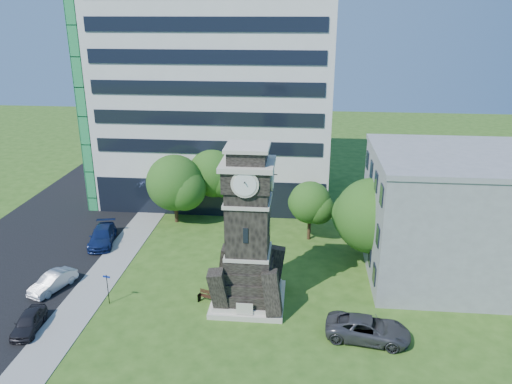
# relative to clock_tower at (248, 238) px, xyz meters

# --- Properties ---
(ground) EXTENTS (160.00, 160.00, 0.00)m
(ground) POSITION_rel_clock_tower_xyz_m (-3.00, -2.00, -5.28)
(ground) COLOR #305618
(ground) RESTS_ON ground
(sidewalk) EXTENTS (3.00, 70.00, 0.06)m
(sidewalk) POSITION_rel_clock_tower_xyz_m (-12.50, 3.00, -5.25)
(sidewalk) COLOR gray
(sidewalk) RESTS_ON ground
(street) EXTENTS (14.00, 80.00, 0.02)m
(street) POSITION_rel_clock_tower_xyz_m (-21.00, 3.00, -5.27)
(street) COLOR black
(street) RESTS_ON ground
(clock_tower) EXTENTS (5.40, 5.40, 12.22)m
(clock_tower) POSITION_rel_clock_tower_xyz_m (0.00, 0.00, 0.00)
(clock_tower) COLOR beige
(clock_tower) RESTS_ON ground
(office_tall) EXTENTS (26.20, 15.11, 28.60)m
(office_tall) POSITION_rel_clock_tower_xyz_m (-6.20, 23.84, 8.94)
(office_tall) COLOR white
(office_tall) RESTS_ON ground
(office_low) EXTENTS (15.20, 12.20, 10.40)m
(office_low) POSITION_rel_clock_tower_xyz_m (16.97, 6.00, -0.07)
(office_low) COLOR #9C9FA1
(office_low) RESTS_ON ground
(car_street_south) EXTENTS (2.00, 3.93, 1.28)m
(car_street_south) POSITION_rel_clock_tower_xyz_m (-14.66, -5.06, -4.64)
(car_street_south) COLOR black
(car_street_south) RESTS_ON ground
(car_street_mid) EXTENTS (2.70, 4.34, 1.35)m
(car_street_mid) POSITION_rel_clock_tower_xyz_m (-15.57, 0.21, -4.61)
(car_street_mid) COLOR #B8BAC0
(car_street_mid) RESTS_ON ground
(car_street_north) EXTENTS (3.20, 5.59, 1.52)m
(car_street_north) POSITION_rel_clock_tower_xyz_m (-14.88, 8.66, -4.52)
(car_street_north) COLOR navy
(car_street_north) RESTS_ON ground
(car_east_lot) EXTENTS (5.94, 3.42, 1.56)m
(car_east_lot) POSITION_rel_clock_tower_xyz_m (8.47, -3.81, -4.50)
(car_east_lot) COLOR #414145
(car_east_lot) RESTS_ON ground
(park_bench) EXTENTS (1.64, 0.44, 0.85)m
(park_bench) POSITION_rel_clock_tower_xyz_m (-2.95, -0.28, -4.83)
(park_bench) COLOR black
(park_bench) RESTS_ON ground
(street_sign) EXTENTS (0.58, 0.06, 2.42)m
(street_sign) POSITION_rel_clock_tower_xyz_m (-10.42, -1.31, -3.76)
(street_sign) COLOR black
(street_sign) RESTS_ON ground
(tree_nw) EXTENTS (6.31, 5.74, 7.19)m
(tree_nw) POSITION_rel_clock_tower_xyz_m (-9.09, 14.43, -1.13)
(tree_nw) COLOR #332114
(tree_nw) RESTS_ON ground
(tree_nc) EXTENTS (6.09, 5.54, 7.52)m
(tree_nc) POSITION_rel_clock_tower_xyz_m (-5.44, 17.29, -0.73)
(tree_nc) COLOR #332114
(tree_nc) RESTS_ON ground
(tree_ne) EXTENTS (4.40, 4.00, 5.81)m
(tree_ne) POSITION_rel_clock_tower_xyz_m (4.64, 11.53, -1.63)
(tree_ne) COLOR #332114
(tree_ne) RESTS_ON ground
(tree_east) EXTENTS (6.99, 6.35, 7.91)m
(tree_east) POSITION_rel_clock_tower_xyz_m (9.79, 6.53, -0.74)
(tree_east) COLOR #332114
(tree_east) RESTS_ON ground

